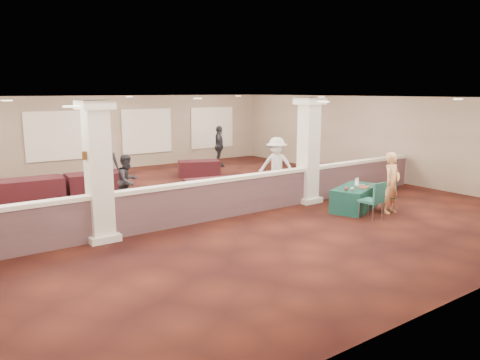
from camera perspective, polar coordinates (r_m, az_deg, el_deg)
ground at (r=14.11m, az=-4.98°, el=-3.17°), size 16.00×16.00×0.00m
wall_back at (r=21.06m, az=-16.29°, el=5.48°), size 16.00×0.04×3.20m
wall_front at (r=8.12m, az=25.05°, el=-3.04°), size 16.00×0.04×3.20m
wall_right at (r=19.13m, az=16.09°, el=5.00°), size 0.04×16.00×3.20m
ceiling at (r=13.70m, az=-5.20°, el=9.93°), size 16.00×16.00×0.02m
partition_wall at (r=12.75m, az=-1.58°, el=-2.03°), size 15.60×0.28×1.10m
column_left at (r=11.01m, az=-16.88°, el=1.12°), size 0.72×0.72×3.20m
column_right at (r=14.43m, az=8.34°, el=3.68°), size 0.72×0.72×3.20m
sconce_left at (r=10.87m, az=-18.38°, el=2.86°), size 0.12×0.12×0.18m
sconce_right at (r=11.05m, az=-15.61°, el=3.13°), size 0.12×0.12×0.18m
near_table at (r=13.97m, az=13.81°, el=-2.18°), size 1.95×1.46×0.67m
conf_chair_main at (r=13.89m, az=17.51°, el=-1.70°), size 0.54×0.55×0.86m
conf_chair_side at (r=12.93m, az=16.06°, el=-2.09°), size 0.55×0.56×1.03m
woman at (r=13.78m, az=18.00°, el=-0.33°), size 0.67×0.49×1.72m
far_table_front_center at (r=14.64m, az=-3.26°, el=-1.22°), size 1.87×1.16×0.71m
far_table_front_right at (r=18.35m, az=12.23°, el=0.92°), size 1.76×1.23×0.65m
far_table_back_left at (r=15.57m, az=-24.28°, el=-1.29°), size 2.01×1.11×0.79m
far_table_back_center at (r=16.16m, az=-17.13°, el=-0.46°), size 1.92×1.07×0.75m
far_table_back_right at (r=18.87m, az=-5.01°, el=1.39°), size 1.78×1.31×0.65m
attendee_a at (r=14.18m, az=-13.54°, el=-0.11°), size 0.86×0.71×1.57m
attendee_b at (r=15.63m, az=4.46°, el=1.75°), size 1.20×1.29×1.89m
attendee_c at (r=21.25m, az=-2.55°, el=4.12°), size 1.01×1.20×1.86m
attendee_d at (r=16.40m, az=-16.11°, el=1.80°), size 1.07×0.92×1.90m
laptop_base at (r=14.14m, az=14.41°, el=-0.62°), size 0.36×0.31×0.02m
laptop_screen at (r=14.15m, az=14.03°, el=-0.14°), size 0.29×0.12×0.20m
screen_glow at (r=14.15m, az=14.05°, el=-0.20°), size 0.26×0.10×0.17m
knitting at (r=13.87m, az=14.83°, el=-0.84°), size 0.44×0.39×0.03m
yarn_cream at (r=13.39m, az=13.54°, el=-1.03°), size 0.10×0.10×0.10m
yarn_red at (r=13.31m, az=12.78°, el=-1.09°), size 0.09×0.09×0.09m
yarn_grey at (r=13.54m, az=12.86°, el=-0.88°), size 0.10×0.10×0.10m
scissors at (r=14.38m, az=15.62°, el=-0.51°), size 0.11×0.07×0.01m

